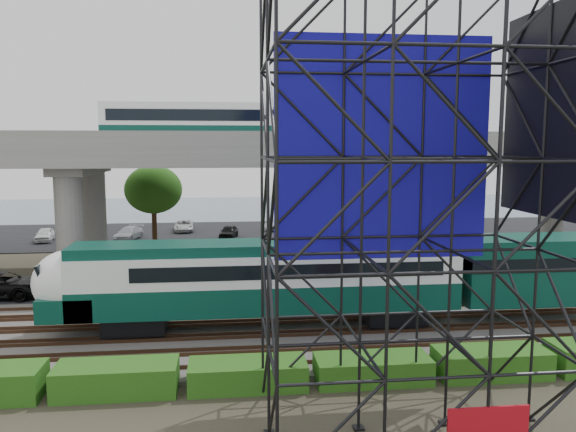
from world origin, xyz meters
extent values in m
plane|color=#474233|center=(0.00, 0.00, 0.00)|extent=(140.00, 140.00, 0.00)
cube|color=slate|center=(0.00, 2.00, 0.10)|extent=(90.00, 12.00, 0.20)
cube|color=black|center=(0.00, 10.50, 0.04)|extent=(90.00, 5.00, 0.08)
cube|color=black|center=(0.00, 34.00, 0.04)|extent=(90.00, 18.00, 0.08)
cube|color=#445871|center=(0.00, 56.00, 0.01)|extent=(140.00, 40.00, 0.03)
cube|color=#472D1E|center=(0.00, -2.72, 0.28)|extent=(90.00, 0.08, 0.16)
cube|color=#472D1E|center=(0.00, -1.28, 0.28)|extent=(90.00, 0.08, 0.16)
cube|color=#472D1E|center=(0.00, -0.72, 0.28)|extent=(90.00, 0.08, 0.16)
cube|color=#472D1E|center=(0.00, 0.72, 0.28)|extent=(90.00, 0.08, 0.16)
cube|color=#472D1E|center=(0.00, 1.28, 0.28)|extent=(90.00, 0.08, 0.16)
cube|color=#472D1E|center=(0.00, 2.72, 0.28)|extent=(90.00, 0.08, 0.16)
cube|color=#472D1E|center=(0.00, 3.28, 0.28)|extent=(90.00, 0.08, 0.16)
cube|color=#472D1E|center=(0.00, 4.72, 0.28)|extent=(90.00, 0.08, 0.16)
cube|color=#472D1E|center=(0.00, 5.28, 0.28)|extent=(90.00, 0.08, 0.16)
cube|color=#472D1E|center=(0.00, 6.72, 0.28)|extent=(90.00, 0.08, 0.16)
cube|color=black|center=(-4.25, 2.00, 0.81)|extent=(3.00, 2.20, 0.90)
cube|color=black|center=(8.75, 2.00, 0.81)|extent=(3.00, 2.20, 0.90)
cube|color=#083D30|center=(2.25, 2.00, 1.96)|extent=(19.00, 3.00, 1.40)
cube|color=white|center=(2.25, 2.00, 3.41)|extent=(19.00, 3.00, 1.50)
cube|color=#083D30|center=(2.25, 2.00, 4.41)|extent=(19.00, 2.60, 0.50)
cube|color=black|center=(3.25, 2.00, 3.46)|extent=(15.00, 3.06, 0.70)
ellipsoid|color=white|center=(-7.25, 2.00, 2.86)|extent=(3.60, 3.00, 3.20)
cube|color=#083D30|center=(-7.25, 2.00, 1.81)|extent=(2.60, 3.00, 1.10)
cube|color=black|center=(-8.35, 2.00, 3.36)|extent=(0.48, 2.00, 1.09)
cube|color=#083D30|center=(16.25, 2.00, 2.96)|extent=(8.00, 3.00, 3.40)
cube|color=#9E9B93|center=(0.00, 16.00, 8.60)|extent=(80.00, 12.00, 1.20)
cube|color=#9E9B93|center=(0.00, 10.25, 9.75)|extent=(80.00, 0.50, 1.10)
cube|color=#9E9B93|center=(0.00, 21.75, 9.75)|extent=(80.00, 0.50, 1.10)
cylinder|color=#9E9B93|center=(-10.00, 12.50, 4.00)|extent=(1.80, 1.80, 8.00)
cylinder|color=#9E9B93|center=(-10.00, 19.50, 4.00)|extent=(1.80, 1.80, 8.00)
cube|color=#9E9B93|center=(-10.00, 16.00, 7.70)|extent=(2.40, 9.00, 0.60)
cylinder|color=#9E9B93|center=(10.00, 12.50, 4.00)|extent=(1.80, 1.80, 8.00)
cylinder|color=#9E9B93|center=(10.00, 19.50, 4.00)|extent=(1.80, 1.80, 8.00)
cube|color=#9E9B93|center=(10.00, 16.00, 7.70)|extent=(2.40, 9.00, 0.60)
cylinder|color=#9E9B93|center=(28.00, 19.50, 4.00)|extent=(1.80, 1.80, 8.00)
cube|color=black|center=(-2.40, 16.00, 9.55)|extent=(12.00, 2.50, 0.70)
cube|color=#083D30|center=(-2.40, 16.00, 10.35)|extent=(12.00, 2.50, 0.90)
cube|color=white|center=(-2.40, 16.00, 11.45)|extent=(12.00, 2.50, 1.30)
cube|color=black|center=(-2.40, 16.00, 11.50)|extent=(11.00, 2.56, 0.80)
cube|color=white|center=(-2.40, 16.00, 12.25)|extent=(12.00, 2.40, 0.30)
cube|color=#140E9D|center=(6.05, -4.95, 9.30)|extent=(8.10, 0.08, 8.25)
cube|color=black|center=(10.60, -8.00, 10.50)|extent=(0.06, 5.40, 6.75)
cube|color=black|center=(6.05, -8.00, 0.04)|extent=(9.36, 6.36, 0.08)
cube|color=#225012|center=(-4.00, -4.30, 0.58)|extent=(4.60, 1.80, 1.15)
cube|color=#225012|center=(1.00, -4.30, 0.52)|extent=(4.60, 1.80, 1.03)
cube|color=#225012|center=(6.00, -4.30, 0.51)|extent=(4.60, 1.80, 1.01)
cube|color=#225012|center=(11.00, -4.30, 0.56)|extent=(4.60, 1.80, 1.12)
cylinder|color=#382314|center=(14.00, 12.50, 2.40)|extent=(0.44, 0.44, 4.80)
ellipsoid|color=#225012|center=(14.00, 12.50, 5.60)|extent=(4.94, 4.94, 4.18)
cylinder|color=#382314|center=(-6.00, 24.00, 2.40)|extent=(0.44, 0.44, 4.80)
ellipsoid|color=#225012|center=(-6.00, 24.00, 5.60)|extent=(4.94, 4.94, 4.18)
imported|color=black|center=(-13.61, 10.13, 0.86)|extent=(5.76, 2.96, 1.55)
imported|color=white|center=(-17.42, 31.00, 0.72)|extent=(2.06, 3.95, 1.28)
imported|color=#B1B5B9|center=(-13.89, 36.00, 0.64)|extent=(2.03, 3.61, 1.13)
imported|color=#A6AAAE|center=(-9.45, 31.00, 0.71)|extent=(2.77, 4.63, 1.26)
imported|color=silver|center=(-4.38, 36.00, 0.68)|extent=(2.23, 4.40, 1.19)
imported|color=black|center=(0.46, 31.00, 0.71)|extent=(2.23, 3.94, 1.26)
imported|color=#B6BBBE|center=(5.41, 36.00, 0.71)|extent=(2.26, 4.01, 1.25)
imported|color=white|center=(13.37, 31.00, 0.66)|extent=(2.38, 4.21, 1.15)
imported|color=#95999C|center=(16.51, 36.00, 0.65)|extent=(2.65, 4.39, 1.14)
camera|label=1|loc=(0.26, -25.35, 9.45)|focal=35.00mm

